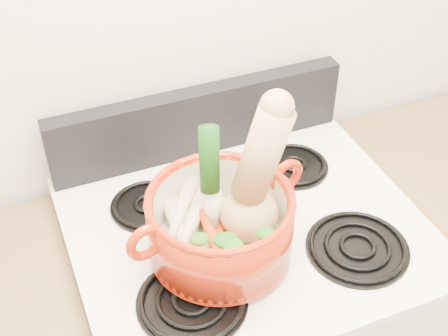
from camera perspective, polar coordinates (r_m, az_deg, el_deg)
name	(u,v)px	position (r m, az deg, el deg)	size (l,w,h in m)	color
wall_back	(188,17)	(1.47, -3.27, 13.63)	(3.50, 0.02, 2.60)	white
cooktop	(247,230)	(1.42, 2.08, -5.64)	(0.78, 0.67, 0.03)	white
control_backsplash	(199,121)	(1.57, -2.30, 4.32)	(0.76, 0.05, 0.18)	black
burner_front_left	(192,301)	(1.26, -2.94, -12.03)	(0.22, 0.22, 0.02)	black
burner_front_right	(358,247)	(1.38, 12.11, -7.06)	(0.22, 0.22, 0.02)	black
burner_back_left	(148,205)	(1.46, -7.00, -3.35)	(0.17, 0.17, 0.02)	black
burner_back_right	(294,165)	(1.57, 6.38, 0.28)	(0.17, 0.17, 0.02)	black
dutch_oven	(220,225)	(1.28, -0.34, -5.25)	(0.30, 0.30, 0.15)	#A7210A
pot_handle_left	(146,242)	(1.19, -7.16, -6.76)	(0.08, 0.08, 0.02)	#A7210A
pot_handle_right	(286,176)	(1.32, 5.71, -0.75)	(0.08, 0.08, 0.02)	#A7210A
squash	(251,177)	(1.22, 2.45, -0.84)	(0.13, 0.13, 0.31)	tan
leek	(212,182)	(1.25, -1.09, -1.33)	(0.04, 0.04, 0.26)	silver
ginger	(215,211)	(1.34, -0.80, -3.96)	(0.08, 0.06, 0.04)	#D8BB85
parsnip_0	(193,228)	(1.30, -2.87, -5.53)	(0.04, 0.04, 0.21)	beige
parsnip_1	(180,232)	(1.29, -4.06, -5.84)	(0.05, 0.05, 0.22)	beige
parsnip_2	(188,221)	(1.31, -3.34, -4.81)	(0.04, 0.04, 0.17)	beige
parsnip_3	(188,232)	(1.28, -3.33, -5.84)	(0.04, 0.04, 0.18)	beige
parsnip_4	(181,209)	(1.31, -3.93, -3.76)	(0.05, 0.05, 0.23)	beige
carrot_0	(221,246)	(1.27, -0.27, -7.11)	(0.03, 0.03, 0.15)	red
carrot_1	(213,247)	(1.26, -0.97, -7.26)	(0.03, 0.03, 0.14)	#D5400A
carrot_2	(235,246)	(1.26, 0.99, -7.15)	(0.03, 0.03, 0.15)	#CF3F0A
carrot_3	(227,255)	(1.24, 0.30, -7.96)	(0.03, 0.03, 0.13)	#CA570A
carrot_4	(211,235)	(1.26, -1.19, -6.15)	(0.04, 0.04, 0.18)	#BA3509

